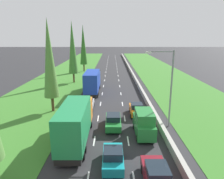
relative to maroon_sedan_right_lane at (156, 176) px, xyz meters
The scene contains 18 objects.
ground_plane 45.70m from the maroon_sedan_right_lane, 94.13° to the left, with size 300.00×300.00×0.00m, color #28282B.
grass_verge_left 48.29m from the maroon_sedan_right_lane, 109.28° to the left, with size 14.00×140.00×0.04m, color #387528.
grass_verge_right 46.91m from the maroon_sedan_right_lane, 76.36° to the left, with size 14.00×140.00×0.04m, color #387528.
median_barrier 45.64m from the maroon_sedan_right_lane, 86.97° to the left, with size 0.44×120.00×0.85m, color #9E9B93.
lane_markings 45.70m from the maroon_sedan_right_lane, 94.13° to the left, with size 3.64×116.00×0.01m.
maroon_sedan_right_lane is the anchor object (origin of this frame).
teal_hatchback_centre_lane 3.85m from the maroon_sedan_right_lane, 144.22° to the left, with size 1.74×3.90×1.72m.
green_van_right_lane 7.96m from the maroon_sedan_right_lane, 88.25° to the left, with size 1.96×4.90×2.82m.
green_box_truck_left_lane 9.38m from the maroon_sedan_right_lane, 137.09° to the left, with size 2.46×9.40×4.18m.
silver_sedan_left_lane 17.31m from the maroon_sedan_right_lane, 113.28° to the left, with size 1.82×4.50×1.64m.
green_sedan_centre_lane 10.34m from the maroon_sedan_right_lane, 107.20° to the left, with size 1.82×4.50×1.64m.
blue_box_truck_left_lane 26.12m from the maroon_sedan_right_lane, 105.29° to the left, with size 2.46×9.40×4.18m.
orange_hatchback_right_lane 13.80m from the maroon_sedan_right_lane, 89.52° to the left, with size 1.74×3.90×1.72m.
blue_hatchback_left_lane 34.68m from the maroon_sedan_right_lane, 101.39° to the left, with size 1.74×3.90×1.72m.
poplar_tree_second 20.38m from the maroon_sedan_right_lane, 127.33° to the left, with size 2.12×2.12×12.89m.
poplar_tree_third 37.00m from the maroon_sedan_right_lane, 109.39° to the left, with size 2.15×2.15×13.85m.
poplar_tree_fourth 51.77m from the maroon_sedan_right_lane, 103.24° to the left, with size 2.14×2.14×13.78m.
street_light_mast 11.59m from the maroon_sedan_right_lane, 72.41° to the left, with size 3.20×0.28×9.00m.
Camera 1 is at (0.08, 1.72, 10.50)m, focal length 33.11 mm.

